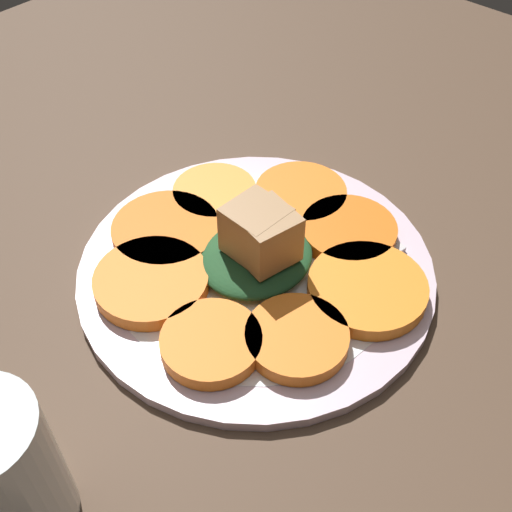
{
  "coord_description": "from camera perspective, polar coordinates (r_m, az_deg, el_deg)",
  "views": [
    {
      "loc": [
        -27.72,
        -25.11,
        42.7
      ],
      "look_at": [
        0.0,
        0.0,
        4.1
      ],
      "focal_mm": 45.0,
      "sensor_mm": 36.0,
      "label": 1
    }
  ],
  "objects": [
    {
      "name": "table_slab",
      "position": [
        0.56,
        -0.0,
        -2.21
      ],
      "size": [
        120.0,
        120.0,
        2.0
      ],
      "primitive_type": "cube",
      "color": "#4C3828",
      "rests_on": "ground"
    },
    {
      "name": "plate",
      "position": [
        0.55,
        -0.0,
        -1.15
      ],
      "size": [
        30.26,
        30.26,
        1.05
      ],
      "color": "silver",
      "rests_on": "table_slab"
    },
    {
      "name": "carrot_slice_0",
      "position": [
        0.49,
        3.65,
        -7.28
      ],
      "size": [
        7.89,
        7.89,
        1.28
      ],
      "primitive_type": "cylinder",
      "color": "orange",
      "rests_on": "plate"
    },
    {
      "name": "carrot_slice_1",
      "position": [
        0.53,
        9.86,
        -2.87
      ],
      "size": [
        9.7,
        9.7,
        1.28
      ],
      "primitive_type": "cylinder",
      "color": "orange",
      "rests_on": "plate"
    },
    {
      "name": "carrot_slice_2",
      "position": [
        0.57,
        8.25,
        2.21
      ],
      "size": [
        8.42,
        8.42,
        1.28
      ],
      "primitive_type": "cylinder",
      "color": "#D56014",
      "rests_on": "plate"
    },
    {
      "name": "carrot_slice_3",
      "position": [
        0.6,
        3.99,
        5.45
      ],
      "size": [
        8.53,
        8.53,
        1.28
      ],
      "primitive_type": "cylinder",
      "color": "orange",
      "rests_on": "plate"
    },
    {
      "name": "carrot_slice_4",
      "position": [
        0.6,
        -3.68,
        5.54
      ],
      "size": [
        7.78,
        7.78,
        1.28
      ],
      "primitive_type": "cylinder",
      "color": "orange",
      "rests_on": "plate"
    },
    {
      "name": "carrot_slice_5",
      "position": [
        0.57,
        -8.02,
        2.25
      ],
      "size": [
        9.46,
        9.46,
        1.28
      ],
      "primitive_type": "cylinder",
      "color": "orange",
      "rests_on": "plate"
    },
    {
      "name": "carrot_slice_6",
      "position": [
        0.53,
        -9.29,
        -2.24
      ],
      "size": [
        9.42,
        9.42,
        1.28
      ],
      "primitive_type": "cylinder",
      "color": "orange",
      "rests_on": "plate"
    },
    {
      "name": "carrot_slice_7",
      "position": [
        0.49,
        -4.0,
        -7.69
      ],
      "size": [
        7.72,
        7.72,
        1.28
      ],
      "primitive_type": "cylinder",
      "color": "orange",
      "rests_on": "plate"
    },
    {
      "name": "center_pile",
      "position": [
        0.52,
        0.14,
        1.16
      ],
      "size": [
        10.07,
        9.07,
        6.26
      ],
      "color": "#1E4723",
      "rests_on": "plate"
    },
    {
      "name": "fork",
      "position": [
        0.52,
        5.01,
        -3.99
      ],
      "size": [
        19.62,
        5.16,
        0.4
      ],
      "rotation": [
        0.0,
        0.0,
        -0.18
      ],
      "color": "silver",
      "rests_on": "plate"
    },
    {
      "name": "water_glass",
      "position": [
        0.42,
        -21.74,
        -17.63
      ],
      "size": [
        6.91,
        6.91,
        11.02
      ],
      "color": "silver",
      "rests_on": "table_slab"
    }
  ]
}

